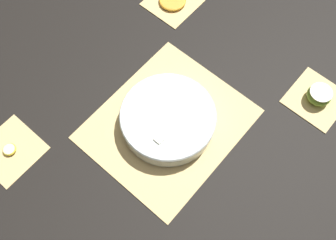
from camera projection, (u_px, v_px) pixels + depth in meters
name	position (u px, v px, depth m)	size (l,w,h in m)	color
ground_plane	(168.00, 124.00, 1.13)	(6.00, 6.00, 0.00)	black
bamboo_mat_center	(168.00, 124.00, 1.13)	(0.43, 0.37, 0.01)	#D6B775
coaster_mat_near_right	(316.00, 99.00, 1.16)	(0.16, 0.16, 0.01)	#D6B775
coaster_mat_far_left	(10.00, 150.00, 1.09)	(0.16, 0.16, 0.01)	#D6B775
coaster_mat_far_right	(172.00, 2.00, 1.31)	(0.16, 0.16, 0.01)	#D6B775
fruit_salad_bowl	(168.00, 118.00, 1.09)	(0.27, 0.27, 0.06)	silver
apple_half	(319.00, 95.00, 1.14)	(0.07, 0.07, 0.04)	#7FAD38
orange_slice_whole	(172.00, 0.00, 1.31)	(0.09, 0.09, 0.01)	#F9A338
banana_coin_single	(9.00, 149.00, 1.09)	(0.04, 0.04, 0.01)	beige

